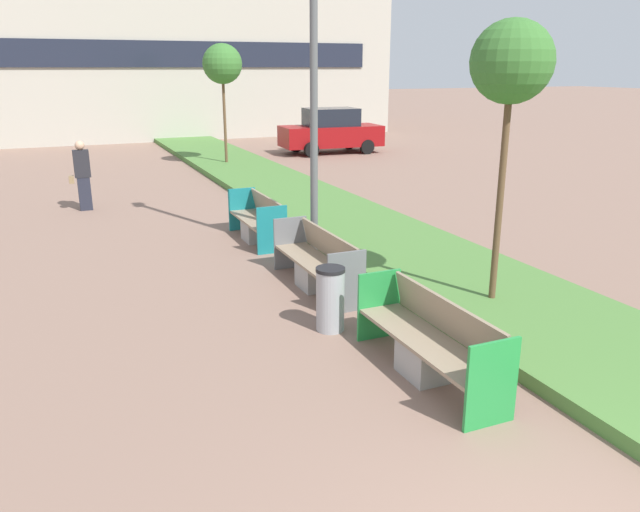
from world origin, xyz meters
TOP-DOWN VIEW (x-y plane):
  - planter_grass_strip at (3.20, 12.00)m, footprint 2.80×120.00m
  - building_backdrop at (4.00, 33.55)m, footprint 21.42×8.88m
  - bench_green_frame at (0.94, 3.57)m, footprint 0.65×2.40m
  - bench_grey_frame at (0.94, 6.92)m, footprint 0.65×2.38m
  - bench_teal_frame at (0.94, 10.11)m, footprint 0.65×2.08m
  - litter_bin at (0.41, 5.25)m, footprint 0.40×0.40m
  - street_lamp_post at (1.55, 8.53)m, footprint 0.24×0.44m
  - sapling_tree_near at (2.98, 5.01)m, footprint 1.14×1.14m
  - sapling_tree_far at (2.98, 20.20)m, footprint 1.38×1.38m
  - pedestrian_walking at (-2.22, 14.66)m, footprint 0.53×0.24m
  - parked_car_distant at (8.06, 22.19)m, footprint 4.31×2.03m

SIDE VIEW (x-z plane):
  - planter_grass_strip at x=3.20m, z-range 0.00..0.18m
  - bench_teal_frame at x=0.94m, z-range -0.10..0.84m
  - bench_grey_frame at x=0.94m, z-range -0.09..0.85m
  - bench_green_frame at x=0.94m, z-range -0.09..0.85m
  - litter_bin at x=0.41m, z-range 0.00..0.91m
  - pedestrian_walking at x=-2.22m, z-range 0.02..1.78m
  - parked_car_distant at x=8.06m, z-range -0.02..1.84m
  - sapling_tree_near at x=2.98m, z-range 1.46..5.61m
  - sapling_tree_far at x=2.98m, z-range 1.44..5.74m
  - building_backdrop at x=4.00m, z-range 0.00..7.42m
  - street_lamp_post at x=1.55m, z-range 0.38..8.27m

